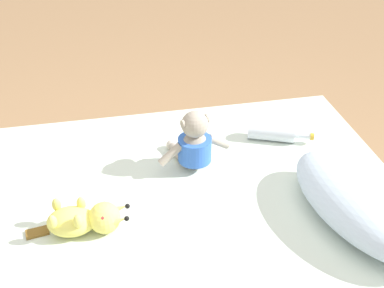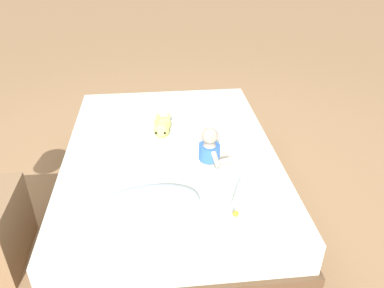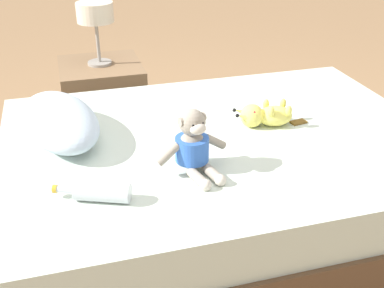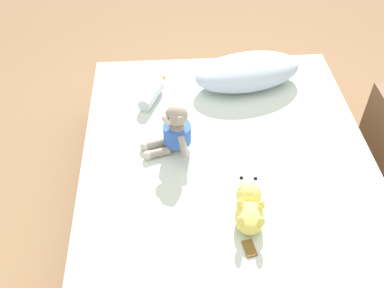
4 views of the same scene
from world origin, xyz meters
The scene contains 6 objects.
ground_plane centered at (0.00, 0.00, 0.00)m, with size 16.00×16.00×0.00m, color #93704C.
bed centered at (0.00, 0.00, 0.22)m, with size 1.32×1.83×0.44m.
pillow centered at (0.16, 0.64, 0.51)m, with size 0.61×0.40×0.15m.
plush_monkey centered at (-0.23, 0.19, 0.53)m, with size 0.24×0.29×0.24m.
plush_yellow_creature centered at (0.04, -0.21, 0.48)m, with size 0.13×0.33×0.10m.
glass_bottle centered at (-0.33, 0.53, 0.47)m, with size 0.14×0.26×0.07m.
Camera 2 is at (0.07, 2.03, 1.69)m, focal length 35.83 mm.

